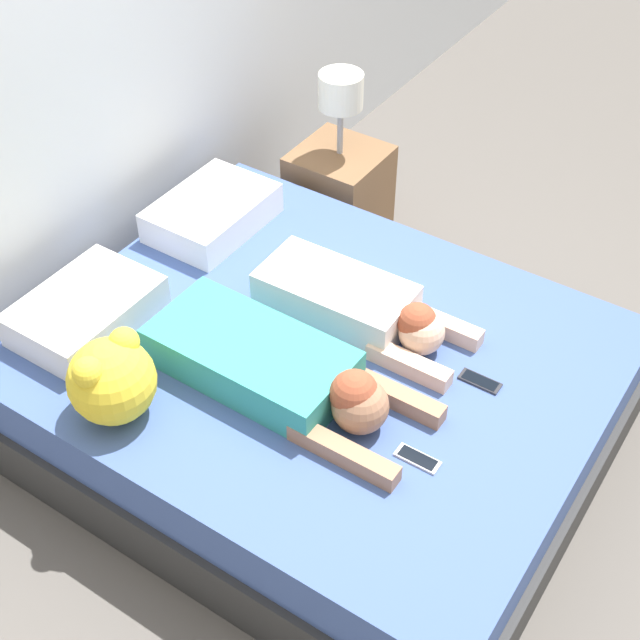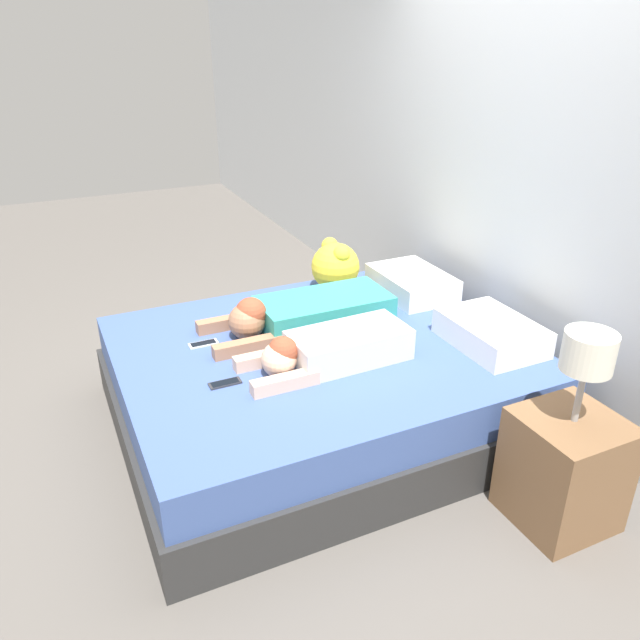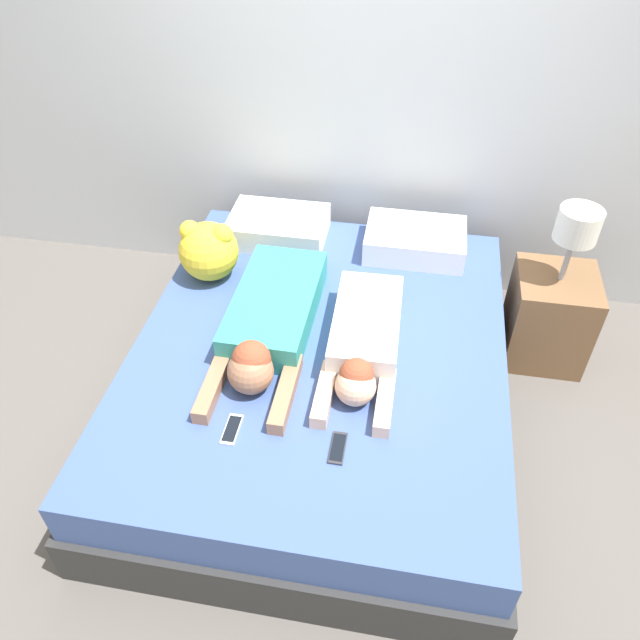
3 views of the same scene
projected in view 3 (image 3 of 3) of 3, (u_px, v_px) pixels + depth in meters
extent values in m
plane|color=#5B5651|center=(320.00, 410.00, 3.33)|extent=(12.00, 12.00, 0.00)
cube|color=silver|center=(360.00, 80.00, 3.39)|extent=(12.00, 0.06, 2.60)
cube|color=#2D2D2D|center=(320.00, 393.00, 3.24)|extent=(1.83, 2.20, 0.27)
cube|color=#3F5999|center=(320.00, 360.00, 3.08)|extent=(1.77, 2.14, 0.22)
cube|color=white|center=(278.00, 227.00, 3.63)|extent=(0.56, 0.39, 0.15)
cube|color=white|center=(415.00, 240.00, 3.53)|extent=(0.56, 0.39, 0.15)
cube|color=teal|center=(276.00, 306.00, 3.09)|extent=(0.39, 0.77, 0.16)
sphere|color=#A37051|center=(251.00, 371.00, 2.72)|extent=(0.21, 0.21, 0.21)
sphere|color=#99472D|center=(251.00, 360.00, 2.71)|extent=(0.17, 0.17, 0.17)
cube|color=#A37051|center=(214.00, 383.00, 2.76)|extent=(0.07, 0.42, 0.07)
cube|color=#A37051|center=(286.00, 392.00, 2.72)|extent=(0.07, 0.42, 0.07)
cube|color=silver|center=(366.00, 327.00, 2.97)|extent=(0.32, 0.63, 0.17)
sphere|color=beige|center=(355.00, 386.00, 2.68)|extent=(0.18, 0.18, 0.18)
sphere|color=#99472D|center=(357.00, 375.00, 2.67)|extent=(0.15, 0.15, 0.15)
cube|color=beige|center=(324.00, 394.00, 2.71)|extent=(0.07, 0.34, 0.07)
cube|color=beige|center=(385.00, 402.00, 2.68)|extent=(0.07, 0.34, 0.07)
cube|color=silver|center=(232.00, 429.00, 2.61)|extent=(0.06, 0.16, 0.01)
cube|color=black|center=(232.00, 429.00, 2.60)|extent=(0.05, 0.14, 0.00)
cube|color=#2D2D33|center=(338.00, 448.00, 2.54)|extent=(0.06, 0.16, 0.01)
cube|color=black|center=(338.00, 447.00, 2.53)|extent=(0.05, 0.14, 0.00)
sphere|color=yellow|center=(209.00, 251.00, 3.30)|extent=(0.32, 0.32, 0.32)
sphere|color=yellow|center=(190.00, 231.00, 3.23)|extent=(0.11, 0.11, 0.11)
sphere|color=yellow|center=(222.00, 234.00, 3.21)|extent=(0.11, 0.11, 0.11)
cube|color=brown|center=(548.00, 317.00, 3.49)|extent=(0.43, 0.43, 0.54)
cylinder|color=#999999|center=(567.00, 259.00, 3.23)|extent=(0.03, 0.03, 0.25)
cylinder|color=silver|center=(578.00, 225.00, 3.09)|extent=(0.22, 0.22, 0.17)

